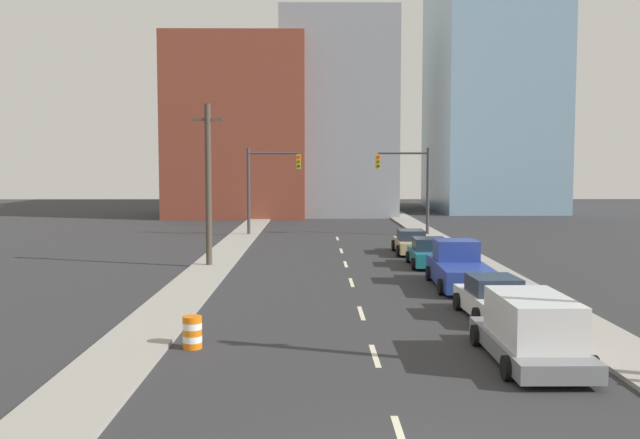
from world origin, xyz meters
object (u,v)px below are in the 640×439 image
utility_pole_left_mid (208,184)px  sedan_teal (429,253)px  sedan_tan (411,243)px  sedan_white (493,299)px  traffic_signal_right (414,179)px  traffic_barrel (192,332)px  box_truck_gray (531,331)px  pickup_truck_blue (459,268)px  traffic_signal_left (263,179)px

utility_pole_left_mid → sedan_teal: utility_pole_left_mid is taller
utility_pole_left_mid → sedan_tan: size_ratio=1.81×
sedan_white → sedan_tan: 18.12m
traffic_signal_right → traffic_barrel: traffic_signal_right is taller
traffic_signal_right → sedan_tan: 11.67m
traffic_signal_right → traffic_barrel: size_ratio=6.97×
traffic_barrel → traffic_signal_right: bearing=71.6°
utility_pole_left_mid → sedan_tan: (11.34, 5.63, -3.70)m
traffic_signal_right → sedan_teal: 16.78m
traffic_signal_right → utility_pole_left_mid: size_ratio=0.78×
traffic_signal_right → box_truck_gray: (-1.66, -34.81, -3.37)m
utility_pole_left_mid → sedan_white: utility_pole_left_mid is taller
sedan_white → traffic_signal_right: bearing=85.3°
utility_pole_left_mid → sedan_white: size_ratio=1.93×
sedan_white → sedan_teal: (-0.18, 12.76, 0.01)m
box_truck_gray → sedan_tan: (-0.00, 23.83, -0.22)m
sedan_white → pickup_truck_blue: pickup_truck_blue is taller
traffic_signal_right → pickup_truck_blue: bearing=-92.9°
sedan_white → sedan_teal: size_ratio=1.00×
traffic_signal_left → traffic_signal_right: (11.36, 0.00, 0.00)m
traffic_signal_right → sedan_white: 29.34m
box_truck_gray → sedan_tan: 23.83m
utility_pole_left_mid → sedan_tan: bearing=26.4°
box_truck_gray → sedan_teal: (0.25, 18.47, -0.20)m
utility_pole_left_mid → traffic_barrel: (1.95, -16.60, -3.89)m
traffic_signal_left → utility_pole_left_mid: (-1.65, -16.61, 0.11)m
traffic_signal_right → box_truck_gray: bearing=-92.7°
utility_pole_left_mid → traffic_barrel: utility_pole_left_mid is taller
utility_pole_left_mid → sedan_teal: (11.59, 0.27, -3.68)m
traffic_signal_left → sedan_teal: (9.94, -16.34, -3.58)m
utility_pole_left_mid → pickup_truck_blue: utility_pole_left_mid is taller
utility_pole_left_mid → pickup_truck_blue: size_ratio=1.41×
sedan_tan → traffic_signal_left: bearing=132.3°
traffic_signal_left → utility_pole_left_mid: 16.69m
traffic_barrel → pickup_truck_blue: (9.90, 10.50, 0.34)m
utility_pole_left_mid → sedan_white: bearing=-46.7°
utility_pole_left_mid → sedan_teal: bearing=1.3°
traffic_signal_left → sedan_white: (10.12, -29.10, -3.59)m
pickup_truck_blue → sedan_tan: pickup_truck_blue is taller
pickup_truck_blue → sedan_teal: (-0.25, 6.37, -0.13)m
box_truck_gray → pickup_truck_blue: bearing=87.5°
traffic_signal_right → pickup_truck_blue: (-1.16, -22.71, -3.44)m
pickup_truck_blue → sedan_teal: size_ratio=1.37×
traffic_signal_left → box_truck_gray: size_ratio=1.20×
sedan_teal → sedan_tan: (-0.25, 5.36, -0.02)m
traffic_signal_right → pickup_truck_blue: size_ratio=1.10×
traffic_signal_left → traffic_barrel: (0.30, -33.21, -3.78)m
traffic_signal_left → traffic_barrel: traffic_signal_left is taller
sedan_white → pickup_truck_blue: bearing=87.1°
sedan_teal → traffic_barrel: bearing=-118.3°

